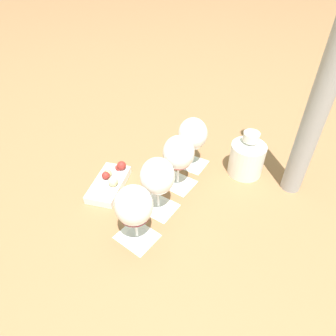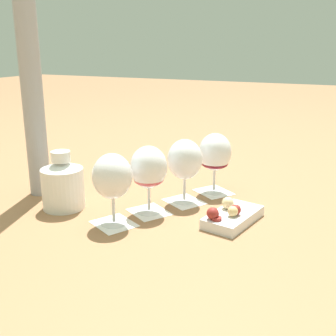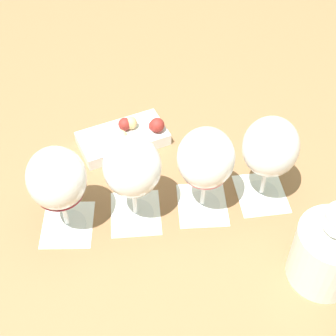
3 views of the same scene
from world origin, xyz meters
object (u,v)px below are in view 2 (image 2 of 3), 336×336
(wine_glass_0, at_px, (112,179))
(ceramic_vase, at_px, (63,184))
(wine_glass_2, at_px, (185,162))
(umbrella_pole, at_px, (29,60))
(wine_glass_1, at_px, (149,170))
(wine_glass_3, at_px, (215,154))
(snack_dish, at_px, (232,216))

(wine_glass_0, height_order, ceramic_vase, wine_glass_0)
(wine_glass_2, relative_size, umbrella_pole, 0.23)
(wine_glass_1, height_order, wine_glass_3, same)
(ceramic_vase, bearing_deg, umbrella_pole, 64.48)
(ceramic_vase, bearing_deg, wine_glass_2, -57.50)
(wine_glass_2, distance_m, snack_dish, 0.21)
(umbrella_pole, bearing_deg, snack_dish, -87.13)
(snack_dish, relative_size, umbrella_pole, 0.24)
(ceramic_vase, bearing_deg, wine_glass_3, -48.69)
(wine_glass_1, height_order, umbrella_pole, umbrella_pole)
(wine_glass_2, bearing_deg, ceramic_vase, 122.50)
(wine_glass_2, bearing_deg, snack_dish, -117.03)
(wine_glass_0, bearing_deg, umbrella_pole, 72.24)
(wine_glass_0, distance_m, umbrella_pole, 0.44)
(wine_glass_0, relative_size, wine_glass_3, 1.00)
(wine_glass_0, height_order, wine_glass_3, same)
(wine_glass_3, height_order, umbrella_pole, umbrella_pole)
(wine_glass_2, xyz_separation_m, wine_glass_3, (0.11, -0.05, 0.00))
(wine_glass_1, relative_size, wine_glass_2, 1.00)
(wine_glass_2, relative_size, snack_dish, 0.95)
(wine_glass_1, xyz_separation_m, wine_glass_3, (0.23, -0.11, 0.00))
(umbrella_pole, bearing_deg, wine_glass_1, -89.59)
(wine_glass_3, distance_m, ceramic_vase, 0.45)
(ceramic_vase, relative_size, umbrella_pole, 0.21)
(wine_glass_3, bearing_deg, ceramic_vase, 131.31)
(wine_glass_0, distance_m, snack_dish, 0.32)
(wine_glass_1, distance_m, umbrella_pole, 0.46)
(wine_glass_1, bearing_deg, umbrella_pole, 90.41)
(wine_glass_0, relative_size, wine_glass_1, 1.00)
(wine_glass_3, bearing_deg, snack_dish, -149.82)
(wine_glass_1, xyz_separation_m, umbrella_pole, (-0.00, 0.37, 0.28))
(wine_glass_0, xyz_separation_m, wine_glass_3, (0.33, -0.15, 0.00))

